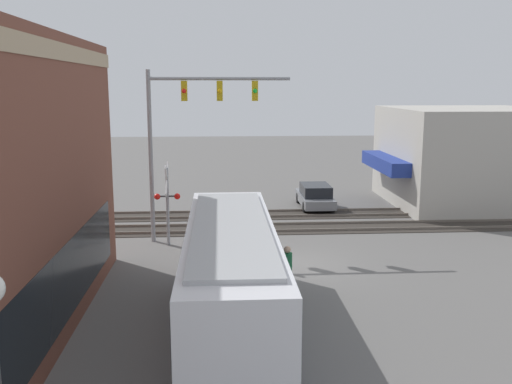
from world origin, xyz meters
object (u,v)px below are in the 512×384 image
object	(u,v)px
pedestrian_near_bus	(287,272)
city_bus	(231,274)
crossing_signal	(167,196)
pedestrian_at_crossing	(200,226)
parked_car_grey	(315,197)

from	to	relation	value
pedestrian_near_bus	city_bus	bearing A→B (deg)	143.16
crossing_signal	pedestrian_near_bus	distance (m)	8.43
pedestrian_at_crossing	pedestrian_near_bus	world-z (taller)	pedestrian_near_bus
city_bus	crossing_signal	bearing A→B (deg)	15.66
pedestrian_at_crossing	crossing_signal	bearing A→B (deg)	98.98
city_bus	pedestrian_near_bus	bearing A→B (deg)	-36.84
city_bus	pedestrian_near_bus	distance (m)	3.40
city_bus	crossing_signal	distance (m)	9.92
city_bus	crossing_signal	size ratio (longest dim) A/B	2.95
pedestrian_at_crossing	pedestrian_near_bus	bearing A→B (deg)	-155.66
crossing_signal	pedestrian_near_bus	world-z (taller)	crossing_signal
pedestrian_near_bus	pedestrian_at_crossing	bearing A→B (deg)	24.34
crossing_signal	parked_car_grey	bearing A→B (deg)	-46.33
city_bus	parked_car_grey	xyz separation A→B (m)	(17.25, -5.40, -1.16)
crossing_signal	pedestrian_near_bus	bearing A→B (deg)	-146.07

